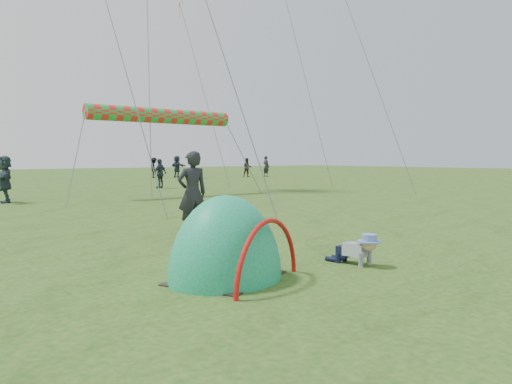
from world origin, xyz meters
TOP-DOWN VIEW (x-y plane):
  - ground at (0.00, 0.00)m, footprint 140.00×140.00m
  - crawling_toddler at (-0.01, 0.48)m, footprint 0.55×0.72m
  - popup_tent at (-2.13, 1.07)m, footprint 2.22×2.05m
  - standing_adult at (-0.39, 4.68)m, footprint 0.73×0.55m
  - crowd_person_1 at (20.02, 28.44)m, footprint 0.97×0.89m
  - crowd_person_3 at (13.06, 31.74)m, footprint 1.07×1.23m
  - crowd_person_5 at (14.96, 31.36)m, footprint 0.77×1.73m
  - crowd_person_8 at (6.99, 19.62)m, footprint 1.01×0.71m
  - crowd_person_9 at (15.26, 29.32)m, footprint 0.98×1.26m
  - crowd_person_11 at (-1.62, 15.49)m, footprint 0.78×1.67m
  - crowd_person_12 at (21.74, 28.01)m, footprint 0.48×0.68m
  - rainbow_tube_kite at (4.49, 14.81)m, footprint 6.65×0.64m

SIDE VIEW (x-z plane):
  - ground at x=0.00m, z-range 0.00..0.00m
  - popup_tent at x=-2.13m, z-range -1.16..1.16m
  - crawling_toddler at x=-0.01m, z-range 0.00..0.51m
  - crowd_person_8 at x=6.99m, z-range 0.00..1.59m
  - crowd_person_1 at x=20.02m, z-range 0.00..1.60m
  - crowd_person_3 at x=13.06m, z-range 0.00..1.64m
  - crowd_person_9 at x=15.26m, z-range 0.00..1.72m
  - crowd_person_11 at x=-1.62m, z-range 0.00..1.73m
  - crowd_person_12 at x=21.74m, z-range 0.00..1.77m
  - crowd_person_5 at x=14.96m, z-range 0.00..1.80m
  - standing_adult at x=-0.39m, z-range 0.00..1.80m
  - rainbow_tube_kite at x=4.49m, z-range 3.12..3.76m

